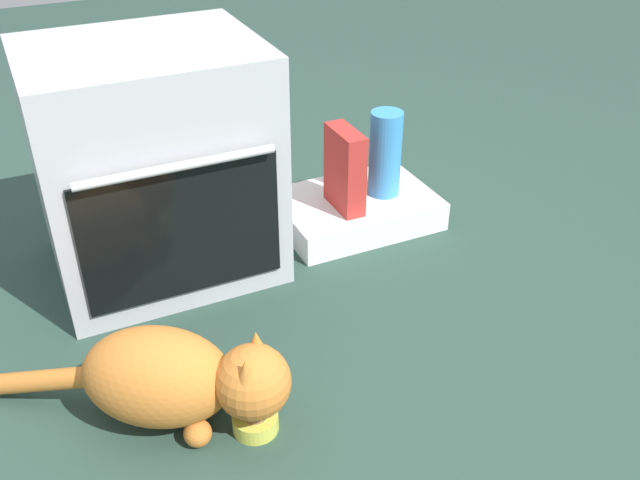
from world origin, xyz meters
TOP-DOWN VIEW (x-y plane):
  - ground at (0.00, 0.00)m, footprint 8.00×8.00m
  - oven at (-0.06, 0.37)m, footprint 0.66×0.59m
  - pantry_cabinet at (0.60, 0.35)m, footprint 0.54×0.37m
  - food_bowl at (-0.06, -0.41)m, footprint 0.11×0.11m
  - cat at (-0.21, -0.31)m, footprint 0.67×0.50m
  - cereal_box at (0.54, 0.30)m, footprint 0.07×0.18m
  - water_bottle at (0.71, 0.33)m, footprint 0.11×0.11m
  - sauce_jar at (0.62, 0.43)m, footprint 0.08×0.08m

SIDE VIEW (x-z plane):
  - ground at x=0.00m, z-range 0.00..0.00m
  - food_bowl at x=-0.06m, z-range -0.01..0.06m
  - pantry_cabinet at x=0.60m, z-range 0.00..0.10m
  - cat at x=-0.21m, z-range 0.01..0.27m
  - sauce_jar at x=0.62m, z-range 0.10..0.24m
  - cereal_box at x=0.54m, z-range 0.10..0.38m
  - water_bottle at x=0.71m, z-range 0.10..0.40m
  - oven at x=-0.06m, z-range 0.00..0.71m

